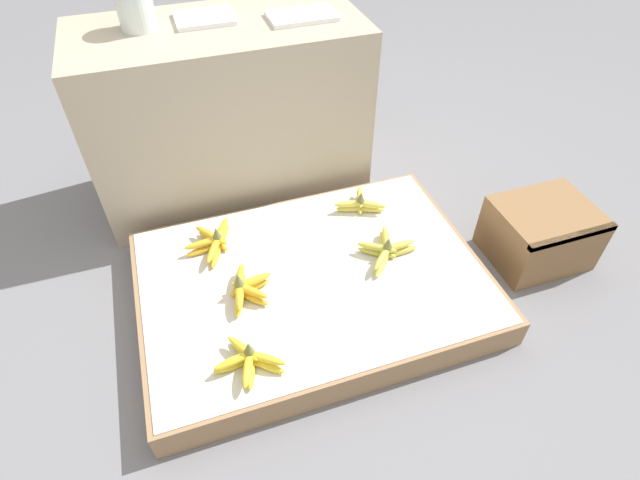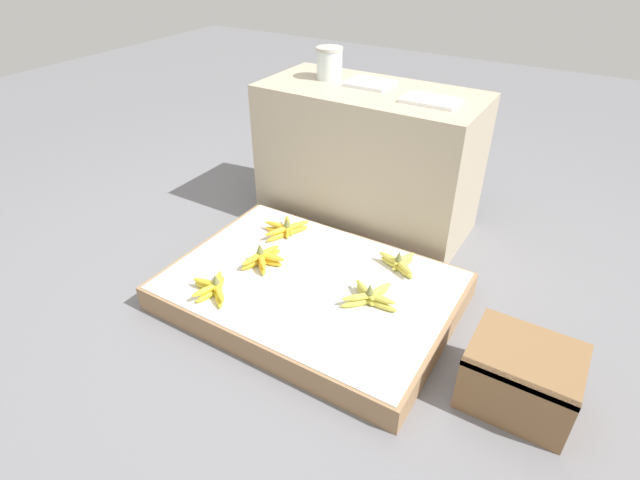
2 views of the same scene
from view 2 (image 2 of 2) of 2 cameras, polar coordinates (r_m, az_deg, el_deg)
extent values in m
plane|color=slate|center=(2.39, -1.06, -7.00)|extent=(10.00, 10.00, 0.00)
cube|color=#997551|center=(2.35, -1.07, -5.86)|extent=(1.29, 0.92, 0.12)
cube|color=silver|center=(2.31, -1.09, -4.64)|extent=(1.26, 0.89, 0.00)
cube|color=tan|center=(2.83, 5.45, 9.19)|extent=(1.17, 0.56, 0.78)
cube|color=olive|center=(2.03, 21.95, -14.26)|extent=(0.39, 0.32, 0.25)
cube|color=brown|center=(1.85, 21.67, -14.93)|extent=(0.39, 0.02, 0.02)
ellipsoid|color=yellow|center=(2.29, -11.45, -5.15)|extent=(0.09, 0.14, 0.03)
ellipsoid|color=yellow|center=(2.30, -12.76, -5.24)|extent=(0.14, 0.04, 0.03)
ellipsoid|color=yellow|center=(2.25, -12.54, -6.11)|extent=(0.06, 0.14, 0.03)
ellipsoid|color=yellow|center=(2.23, -11.51, -6.50)|extent=(0.12, 0.12, 0.03)
ellipsoid|color=yellow|center=(2.28, -11.61, -4.61)|extent=(0.10, 0.13, 0.03)
ellipsoid|color=yellow|center=(2.28, -12.83, -4.77)|extent=(0.14, 0.05, 0.03)
ellipsoid|color=yellow|center=(2.24, -12.88, -5.58)|extent=(0.07, 0.14, 0.03)
ellipsoid|color=yellow|center=(2.21, -11.44, -5.88)|extent=(0.13, 0.10, 0.03)
cone|color=olive|center=(2.23, -11.84, -4.35)|extent=(0.03, 0.03, 0.05)
ellipsoid|color=gold|center=(2.41, -7.49, -2.63)|extent=(0.08, 0.15, 0.03)
ellipsoid|color=gold|center=(2.39, -6.67, -2.90)|extent=(0.13, 0.13, 0.03)
ellipsoid|color=gold|center=(2.41, -6.03, -2.49)|extent=(0.15, 0.05, 0.03)
ellipsoid|color=gold|center=(2.44, -5.90, -1.84)|extent=(0.07, 0.15, 0.03)
ellipsoid|color=gold|center=(2.39, -7.45, -2.05)|extent=(0.06, 0.15, 0.03)
ellipsoid|color=gold|center=(2.37, -6.68, -2.24)|extent=(0.13, 0.13, 0.03)
ellipsoid|color=gold|center=(2.39, -5.77, -1.94)|extent=(0.15, 0.06, 0.03)
ellipsoid|color=gold|center=(2.42, -6.17, -1.39)|extent=(0.07, 0.15, 0.03)
cone|color=olive|center=(2.38, -6.89, -0.92)|extent=(0.04, 0.04, 0.05)
ellipsoid|color=gold|center=(2.16, 6.92, -7.37)|extent=(0.15, 0.03, 0.03)
ellipsoid|color=gold|center=(2.21, 6.54, -6.28)|extent=(0.07, 0.16, 0.03)
ellipsoid|color=gold|center=(2.21, 5.17, -6.31)|extent=(0.14, 0.11, 0.03)
ellipsoid|color=gold|center=(2.16, 4.34, -7.18)|extent=(0.12, 0.13, 0.03)
ellipsoid|color=gold|center=(2.15, 6.72, -6.66)|extent=(0.16, 0.04, 0.03)
ellipsoid|color=gold|center=(2.19, 6.72, -5.73)|extent=(0.08, 0.15, 0.03)
ellipsoid|color=gold|center=(2.19, 5.15, -5.71)|extent=(0.14, 0.11, 0.03)
ellipsoid|color=gold|center=(2.15, 4.55, -6.50)|extent=(0.13, 0.13, 0.03)
cone|color=olive|center=(2.14, 5.74, -5.56)|extent=(0.03, 0.03, 0.05)
ellipsoid|color=gold|center=(2.63, -3.02, 1.04)|extent=(0.11, 0.16, 0.03)
ellipsoid|color=gold|center=(2.64, -3.72, 1.22)|extent=(0.11, 0.16, 0.03)
ellipsoid|color=gold|center=(2.63, -4.69, 1.04)|extent=(0.17, 0.05, 0.03)
ellipsoid|color=gold|center=(2.59, -4.55, 0.51)|extent=(0.09, 0.17, 0.03)
ellipsoid|color=gold|center=(2.62, -2.90, 1.64)|extent=(0.10, 0.16, 0.03)
ellipsoid|color=gold|center=(2.63, -3.78, 1.80)|extent=(0.12, 0.15, 0.03)
ellipsoid|color=gold|center=(2.62, -4.70, 1.63)|extent=(0.17, 0.04, 0.03)
ellipsoid|color=gold|center=(2.58, -4.65, 1.08)|extent=(0.10, 0.16, 0.03)
cone|color=olive|center=(2.58, -3.80, 2.08)|extent=(0.03, 0.03, 0.05)
ellipsoid|color=#DBCC4C|center=(2.37, 9.43, -3.45)|extent=(0.14, 0.09, 0.03)
ellipsoid|color=#DBCC4C|center=(2.41, 9.43, -2.76)|extent=(0.07, 0.14, 0.03)
ellipsoid|color=#DBCC4C|center=(2.41, 8.27, -2.69)|extent=(0.14, 0.07, 0.03)
ellipsoid|color=#DBCC4C|center=(2.35, 9.49, -2.99)|extent=(0.13, 0.10, 0.03)
ellipsoid|color=#DBCC4C|center=(2.40, 9.63, -2.13)|extent=(0.07, 0.14, 0.03)
ellipsoid|color=#DBCC4C|center=(2.39, 8.15, -2.10)|extent=(0.14, 0.06, 0.03)
cone|color=olive|center=(2.35, 9.04, -1.79)|extent=(0.03, 0.03, 0.04)
cylinder|color=silver|center=(2.84, 1.08, 19.40)|extent=(0.14, 0.14, 0.15)
cylinder|color=#B7B2A8|center=(2.82, 1.10, 21.02)|extent=(0.14, 0.14, 0.02)
cube|color=white|center=(2.53, 12.54, 15.31)|extent=(0.27, 0.17, 0.02)
cube|color=white|center=(2.75, 5.79, 17.39)|extent=(0.23, 0.19, 0.02)
camera|label=1|loc=(1.40, -50.17, 22.54)|focal=28.00mm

